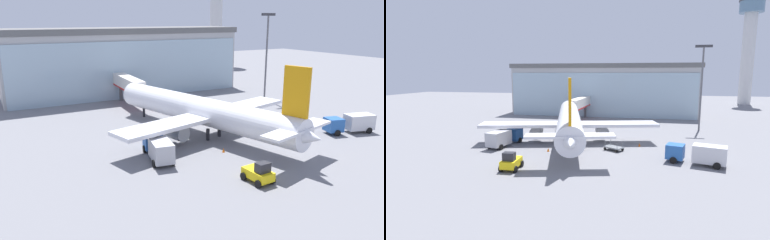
# 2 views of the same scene
# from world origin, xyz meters

# --- Properties ---
(ground) EXTENTS (240.00, 240.00, 0.00)m
(ground) POSITION_xyz_m (0.00, 0.00, 0.00)
(ground) COLOR slate
(terminal_building) EXTENTS (51.33, 13.42, 14.22)m
(terminal_building) POSITION_xyz_m (-0.00, 41.29, 7.11)
(terminal_building) COLOR #A9A9A9
(terminal_building) RESTS_ON ground
(jet_bridge) EXTENTS (2.95, 14.01, 5.58)m
(jet_bridge) POSITION_xyz_m (-4.07, 28.30, 4.22)
(jet_bridge) COLOR silver
(jet_bridge) RESTS_ON ground
(control_tower) EXTENTS (8.57, 8.57, 37.66)m
(control_tower) POSITION_xyz_m (48.41, 78.84, 22.63)
(control_tower) COLOR silver
(control_tower) RESTS_ON ground
(apron_light_mast) EXTENTS (3.20, 0.40, 17.16)m
(apron_light_mast) POSITION_xyz_m (22.41, 20.21, 10.29)
(apron_light_mast) COLOR #59595E
(apron_light_mast) RESTS_ON ground
(airplane) EXTENTS (29.69, 36.42, 11.14)m
(airplane) POSITION_xyz_m (-1.28, 5.43, 3.48)
(airplane) COLOR silver
(airplane) RESTS_ON ground
(catering_truck) EXTENTS (3.56, 7.58, 2.65)m
(catering_truck) POSITION_xyz_m (-10.81, -0.12, 1.47)
(catering_truck) COLOR #2659A5
(catering_truck) RESTS_ON ground
(fuel_truck) EXTENTS (7.62, 4.11, 2.65)m
(fuel_truck) POSITION_xyz_m (18.08, -4.12, 1.47)
(fuel_truck) COLOR #2659A5
(fuel_truck) RESTS_ON ground
(baggage_cart) EXTENTS (3.22, 2.80, 1.50)m
(baggage_cart) POSITION_xyz_m (6.83, 0.70, 0.50)
(baggage_cart) COLOR slate
(baggage_cart) RESTS_ON ground
(pushback_tug) EXTENTS (2.32, 3.30, 2.30)m
(pushback_tug) POSITION_xyz_m (-4.64, -11.04, 0.97)
(pushback_tug) COLOR yellow
(pushback_tug) RESTS_ON ground
(safety_cone_nose) EXTENTS (0.36, 0.36, 0.55)m
(safety_cone_nose) POSITION_xyz_m (-2.77, -1.97, 0.28)
(safety_cone_nose) COLOR orange
(safety_cone_nose) RESTS_ON ground
(safety_cone_wingtip) EXTENTS (0.36, 0.36, 0.55)m
(safety_cone_wingtip) POSITION_xyz_m (10.64, 4.14, 0.28)
(safety_cone_wingtip) COLOR orange
(safety_cone_wingtip) RESTS_ON ground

